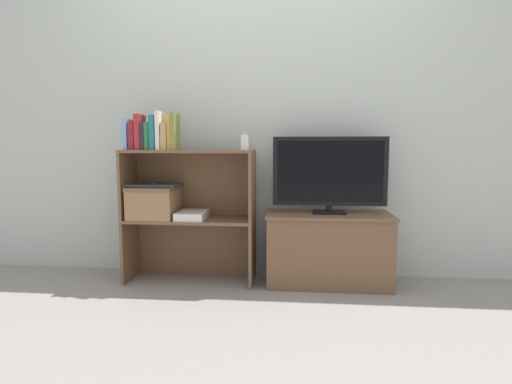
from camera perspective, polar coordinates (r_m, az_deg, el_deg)
The scene contains 20 objects.
ground_plane at distance 2.68m, azimuth -0.33°, elevation -13.89°, with size 16.00×16.00×0.00m, color gray.
wall_back at distance 2.94m, azimuth 0.47°, elevation 11.65°, with size 10.00×0.05×2.40m.
tv_stand at distance 2.79m, azimuth 10.26°, elevation -7.94°, with size 0.84×0.40×0.49m.
tv at distance 2.71m, azimuth 10.48°, elevation 2.72°, with size 0.76×0.14×0.51m.
bookshelf_lower_tier at distance 2.89m, azimuth -9.02°, elevation -6.62°, with size 0.88×0.32×0.44m.
bookshelf_upper_tier at distance 2.82m, azimuth -9.17°, elevation 2.47°, with size 0.88×0.32×0.47m.
book_skyblue at distance 2.83m, azimuth -17.78°, elevation 7.81°, with size 0.03×0.14×0.21m.
book_maroon at distance 2.82m, azimuth -17.04°, elevation 7.66°, with size 0.04×0.13×0.19m.
book_crimson at distance 2.80m, azimuth -16.24°, elevation 8.19°, with size 0.04×0.13×0.24m.
book_charcoal at distance 2.79m, azimuth -15.53°, elevation 7.63°, with size 0.03×0.14×0.18m.
book_forest at distance 2.78m, azimuth -14.92°, elevation 7.69°, with size 0.03×0.15×0.18m.
book_teal at distance 2.77m, azimuth -14.22°, elevation 8.18°, with size 0.04×0.15×0.23m.
book_ivory at distance 2.76m, azimuth -13.46°, elevation 8.48°, with size 0.03×0.16×0.25m.
book_tan at distance 2.74m, azimuth -12.69°, elevation 7.74°, with size 0.04×0.14×0.18m.
book_mustard at distance 2.73m, azimuth -12.05°, elevation 8.27°, with size 0.02×0.12×0.23m.
book_olive at distance 2.73m, azimuth -11.47°, elevation 8.41°, with size 0.03×0.14×0.24m.
baby_monitor at distance 2.69m, azimuth -1.61°, elevation 7.12°, with size 0.05×0.04×0.13m.
storage_basket_left at distance 2.84m, azimuth -14.36°, elevation -1.22°, with size 0.32×0.29×0.22m.
laptop at distance 2.83m, azimuth -14.42°, elevation 0.99°, with size 0.36×0.24×0.02m.
magazine_stack at distance 2.77m, azimuth -9.09°, elevation -3.27°, with size 0.19×0.26×0.05m.
Camera 1 is at (0.25, -2.50, 0.92)m, focal length 28.00 mm.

